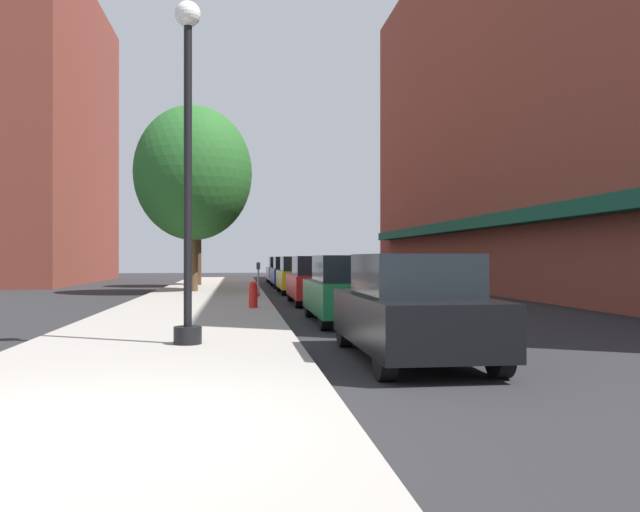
% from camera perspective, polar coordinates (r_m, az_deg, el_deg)
% --- Properties ---
extents(ground_plane, '(90.00, 90.00, 0.00)m').
position_cam_1_polar(ground_plane, '(23.97, -0.81, -3.99)').
color(ground_plane, '#232326').
extents(sidewalk_slab, '(4.80, 50.00, 0.12)m').
position_cam_1_polar(sidewalk_slab, '(24.85, -10.30, -3.71)').
color(sidewalk_slab, gray).
rests_on(sidewalk_slab, ground).
extents(building_right_brick, '(6.80, 40.00, 18.93)m').
position_cam_1_polar(building_right_brick, '(31.92, 18.96, 14.07)').
color(building_right_brick, brown).
rests_on(building_right_brick, ground).
extents(building_far_background, '(6.80, 18.00, 18.72)m').
position_cam_1_polar(building_far_background, '(45.18, -23.31, 9.71)').
color(building_far_background, brown).
rests_on(building_far_background, ground).
extents(lamppost, '(0.48, 0.48, 5.90)m').
position_cam_1_polar(lamppost, '(11.36, -11.66, 7.94)').
color(lamppost, black).
rests_on(lamppost, sidewalk_slab).
extents(fire_hydrant, '(0.33, 0.26, 0.79)m').
position_cam_1_polar(fire_hydrant, '(19.15, -5.94, -3.40)').
color(fire_hydrant, red).
rests_on(fire_hydrant, sidewalk_slab).
extents(parking_meter_near, '(0.14, 0.09, 1.31)m').
position_cam_1_polar(parking_meter_near, '(23.97, -5.50, -1.72)').
color(parking_meter_near, slate).
rests_on(parking_meter_near, sidewalk_slab).
extents(tree_near, '(5.19, 5.19, 8.23)m').
position_cam_1_polar(tree_near, '(29.24, -11.19, 7.22)').
color(tree_near, '#4C3823').
rests_on(tree_near, sidewalk_slab).
extents(tree_mid, '(3.76, 3.76, 7.02)m').
position_cam_1_polar(tree_mid, '(35.77, -10.81, 5.22)').
color(tree_mid, '#422D1E').
rests_on(tree_mid, sidewalk_slab).
extents(car_black, '(1.80, 4.30, 1.66)m').
position_cam_1_polar(car_black, '(10.12, 8.11, -4.66)').
color(car_black, black).
rests_on(car_black, ground).
extents(car_green, '(1.80, 4.30, 1.66)m').
position_cam_1_polar(car_green, '(15.80, 2.51, -3.04)').
color(car_green, black).
rests_on(car_green, ground).
extents(car_red, '(1.80, 4.30, 1.66)m').
position_cam_1_polar(car_red, '(22.07, -0.27, -2.22)').
color(car_red, black).
rests_on(car_red, ground).
extents(car_yellow, '(1.80, 4.30, 1.66)m').
position_cam_1_polar(car_yellow, '(28.65, -1.87, -1.75)').
color(car_yellow, black).
rests_on(car_yellow, ground).
extents(car_blue, '(1.80, 4.30, 1.66)m').
position_cam_1_polar(car_blue, '(34.56, -2.79, -1.47)').
color(car_blue, black).
rests_on(car_blue, ground).
extents(car_silver, '(1.80, 4.30, 1.66)m').
position_cam_1_polar(car_silver, '(40.26, -3.42, -1.29)').
color(car_silver, black).
rests_on(car_silver, ground).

